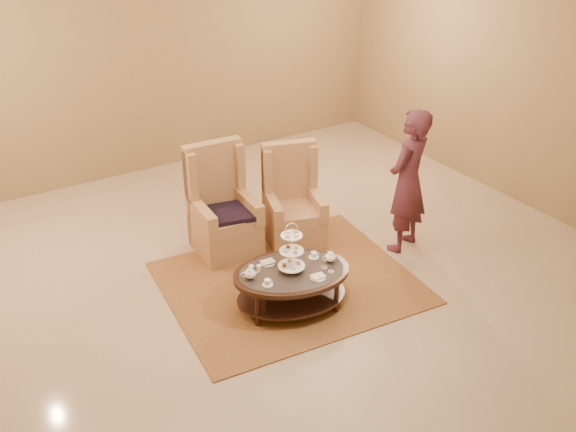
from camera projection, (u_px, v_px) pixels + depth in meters
ground at (287, 288)px, 7.36m from camera, size 8.00×8.00×0.00m
ceiling at (287, 288)px, 7.36m from camera, size 8.00×8.00×0.02m
wall_back at (145, 59)px, 9.51m from camera, size 8.00×0.04×3.50m
wall_right at (547, 85)px, 8.38m from camera, size 0.04×8.00×3.50m
rug at (289, 283)px, 7.44m from camera, size 2.95×2.53×0.01m
tea_table at (291, 278)px, 6.87m from camera, size 1.45×1.18×1.06m
armchair_left at (222, 215)px, 7.94m from camera, size 0.77×0.80×1.36m
armchair_right at (293, 209)px, 8.15m from camera, size 0.86×0.88×1.27m
person at (408, 181)px, 7.74m from camera, size 0.78×0.65×1.83m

